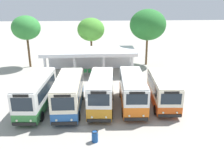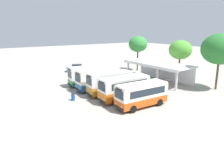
% 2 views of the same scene
% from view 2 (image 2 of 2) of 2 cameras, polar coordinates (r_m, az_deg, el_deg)
% --- Properties ---
extents(ground_plane, '(180.00, 180.00, 0.00)m').
position_cam_2_polar(ground_plane, '(29.69, -5.45, -5.63)').
color(ground_plane, '#A39E93').
extents(city_bus_nearest_orange, '(2.60, 7.45, 3.27)m').
position_cam_2_polar(city_bus_nearest_orange, '(34.35, -6.28, -0.00)').
color(city_bus_nearest_orange, black).
rests_on(city_bus_nearest_orange, ground).
extents(city_bus_second_in_row, '(2.47, 7.18, 3.23)m').
position_cam_2_polar(city_bus_second_in_row, '(31.62, -3.90, -1.09)').
color(city_bus_second_in_row, black).
rests_on(city_bus_second_in_row, ground).
extents(city_bus_middle_cream, '(2.71, 6.81, 3.31)m').
position_cam_2_polar(city_bus_middle_cream, '(29.10, -0.67, -2.20)').
color(city_bus_middle_cream, black).
rests_on(city_bus_middle_cream, ground).
extents(city_bus_fourth_amber, '(2.57, 7.23, 3.19)m').
position_cam_2_polar(city_bus_fourth_amber, '(26.86, 3.55, -3.63)').
color(city_bus_fourth_amber, black).
rests_on(city_bus_fourth_amber, ground).
extents(city_bus_fifth_blue, '(2.63, 6.87, 2.97)m').
position_cam_2_polar(city_bus_fifth_blue, '(24.78, 8.39, -5.42)').
color(city_bus_fifth_blue, black).
rests_on(city_bus_fifth_blue, ground).
extents(parked_car_flank, '(3.11, 4.50, 1.62)m').
position_cam_2_polar(parked_car_flank, '(46.14, -10.17, 1.89)').
color(parked_car_flank, black).
rests_on(parked_car_flank, ground).
extents(terminal_canopy, '(12.99, 5.22, 3.40)m').
position_cam_2_polar(terminal_canopy, '(37.87, 13.39, 2.14)').
color(terminal_canopy, silver).
rests_on(terminal_canopy, ground).
extents(waiting_chair_end_by_column, '(0.46, 0.46, 0.86)m').
position_cam_2_polar(waiting_chair_end_by_column, '(37.84, 10.14, -0.94)').
color(waiting_chair_end_by_column, slate).
rests_on(waiting_chair_end_by_column, ground).
extents(waiting_chair_second_from_end, '(0.46, 0.46, 0.86)m').
position_cam_2_polar(waiting_chair_second_from_end, '(37.55, 10.94, -1.07)').
color(waiting_chair_second_from_end, slate).
rests_on(waiting_chair_second_from_end, ground).
extents(waiting_chair_middle_seat, '(0.46, 0.46, 0.86)m').
position_cam_2_polar(waiting_chair_middle_seat, '(37.09, 11.47, -1.27)').
color(waiting_chair_middle_seat, slate).
rests_on(waiting_chair_middle_seat, ground).
extents(roadside_tree_behind_canopy, '(4.41, 4.41, 7.30)m').
position_cam_2_polar(roadside_tree_behind_canopy, '(41.61, 18.85, 6.64)').
color(roadside_tree_behind_canopy, brown).
rests_on(roadside_tree_behind_canopy, ground).
extents(roadside_tree_east_of_canopy, '(5.59, 5.59, 8.77)m').
position_cam_2_polar(roadside_tree_east_of_canopy, '(34.90, 28.39, 6.37)').
color(roadside_tree_east_of_canopy, brown).
rests_on(roadside_tree_east_of_canopy, ground).
extents(roadside_tree_west_of_canopy, '(4.24, 4.24, 7.89)m').
position_cam_2_polar(roadside_tree_west_of_canopy, '(46.24, 7.40, 8.55)').
color(roadside_tree_west_of_canopy, brown).
rests_on(roadside_tree_west_of_canopy, ground).
extents(litter_bin_apron, '(0.49, 0.49, 0.90)m').
position_cam_2_polar(litter_bin_apron, '(27.45, -11.01, -6.35)').
color(litter_bin_apron, '#19478C').
rests_on(litter_bin_apron, ground).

